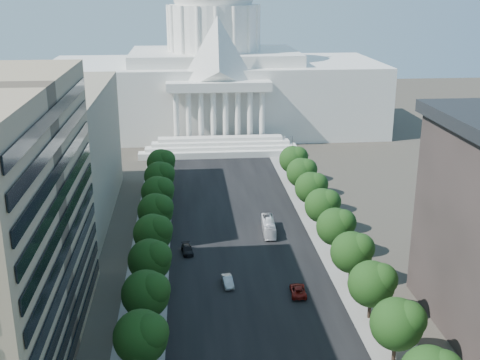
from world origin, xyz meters
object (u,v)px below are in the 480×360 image
object	(u,v)px
car_silver	(228,281)
city_bus	(269,226)
car_dark_b	(187,250)
car_red	(298,290)

from	to	relation	value
car_silver	city_bus	size ratio (longest dim) A/B	0.47
car_dark_b	city_bus	xyz separation A→B (m)	(17.91, 9.02, 0.71)
car_silver	car_dark_b	size ratio (longest dim) A/B	0.96
car_red	car_dark_b	bearing A→B (deg)	-40.52
car_red	city_bus	xyz separation A→B (m)	(-1.38, 27.85, 0.67)
car_silver	car_red	xyz separation A→B (m)	(12.10, -4.47, -0.03)
city_bus	car_red	bearing A→B (deg)	-84.12
car_dark_b	car_silver	bearing A→B (deg)	-70.56
car_silver	car_dark_b	bearing A→B (deg)	110.92
car_red	city_bus	size ratio (longest dim) A/B	0.54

